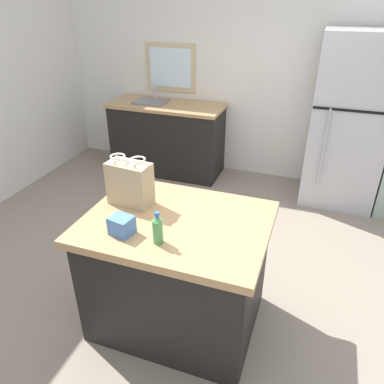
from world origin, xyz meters
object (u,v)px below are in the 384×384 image
at_px(bottle, 158,229).
at_px(shopping_bag, 130,183).
at_px(kitchen_island, 178,272).
at_px(small_box, 122,225).
at_px(refrigerator, 349,122).

bearing_deg(bottle, shopping_bag, 135.65).
relative_size(kitchen_island, small_box, 8.94).
relative_size(refrigerator, small_box, 13.95).
height_order(refrigerator, shopping_bag, refrigerator).
relative_size(small_box, bottle, 0.65).
xyz_separation_m(refrigerator, bottle, (-1.07, -2.60, 0.04)).
bearing_deg(small_box, kitchen_island, 44.43).
xyz_separation_m(kitchen_island, small_box, (-0.25, -0.25, 0.49)).
xyz_separation_m(shopping_bag, small_box, (0.12, -0.34, -0.10)).
bearing_deg(kitchen_island, refrigerator, 65.61).
height_order(refrigerator, bottle, refrigerator).
height_order(kitchen_island, bottle, bottle).
distance_m(kitchen_island, small_box, 0.61).
height_order(shopping_bag, bottle, shopping_bag).
distance_m(shopping_bag, bottle, 0.51).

